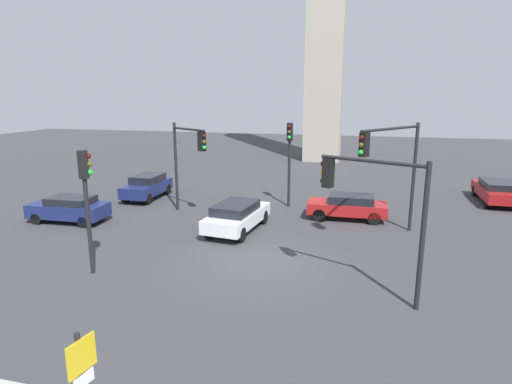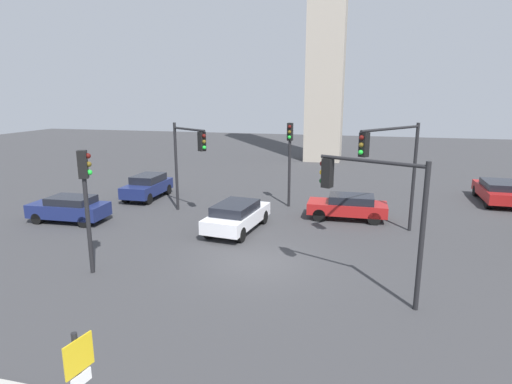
# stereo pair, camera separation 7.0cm
# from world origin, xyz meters

# --- Properties ---
(ground_plane) EXTENTS (107.84, 107.84, 0.00)m
(ground_plane) POSITION_xyz_m (0.00, 0.00, 0.00)
(ground_plane) COLOR #38383A
(traffic_light_0) EXTENTS (0.32, 0.46, 4.94)m
(traffic_light_0) POSITION_xyz_m (-0.26, 8.90, 3.46)
(traffic_light_0) COLOR black
(traffic_light_0) RESTS_ON ground_plane
(traffic_light_1) EXTENTS (2.51, 1.73, 5.02)m
(traffic_light_1) POSITION_xyz_m (-5.26, 5.83, 3.53)
(traffic_light_1) COLOR black
(traffic_light_1) RESTS_ON ground_plane
(traffic_light_2) EXTENTS (2.69, 3.66, 5.27)m
(traffic_light_2) POSITION_xyz_m (5.13, 4.17, 3.86)
(traffic_light_2) COLOR black
(traffic_light_2) RESTS_ON ground_plane
(traffic_light_3) EXTENTS (0.49, 0.43, 4.64)m
(traffic_light_3) POSITION_xyz_m (-5.73, -2.46, 3.26)
(traffic_light_3) COLOR black
(traffic_light_3) RESTS_ON ground_plane
(traffic_light_4) EXTENTS (3.36, 1.62, 4.70)m
(traffic_light_4) POSITION_xyz_m (4.22, -1.73, 3.41)
(traffic_light_4) COLOR black
(traffic_light_4) RESTS_ON ground_plane
(car_0) EXTENTS (4.17, 1.78, 1.34)m
(car_0) POSITION_xyz_m (3.27, 7.05, 0.72)
(car_0) COLOR maroon
(car_0) RESTS_ON ground_plane
(car_1) EXTENTS (2.16, 4.68, 1.38)m
(car_1) POSITION_xyz_m (12.08, 12.87, 0.76)
(car_1) COLOR maroon
(car_1) RESTS_ON ground_plane
(car_2) EXTENTS (4.04, 1.87, 1.36)m
(car_2) POSITION_xyz_m (-10.88, 2.98, 0.73)
(car_2) COLOR navy
(car_2) RESTS_ON ground_plane
(car_4) EXTENTS (2.38, 4.63, 1.44)m
(car_4) POSITION_xyz_m (-1.91, 3.70, 0.77)
(car_4) COLOR silver
(car_4) RESTS_ON ground_plane
(car_5) EXTENTS (1.78, 3.98, 1.51)m
(car_5) POSITION_xyz_m (-9.39, 8.63, 0.80)
(car_5) COLOR navy
(car_5) RESTS_ON ground_plane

